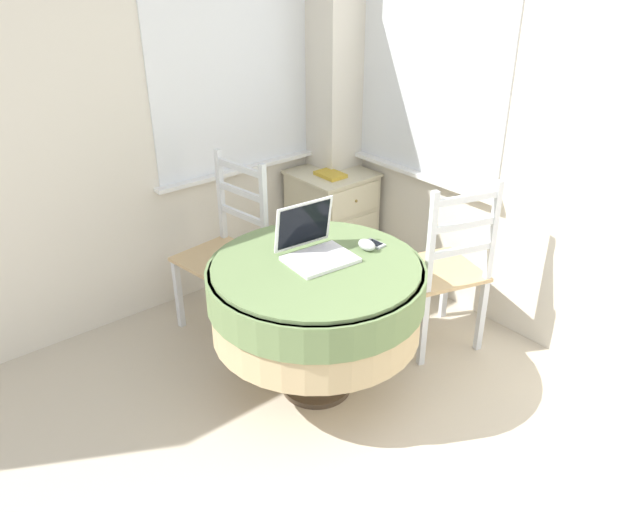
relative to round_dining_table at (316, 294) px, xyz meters
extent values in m
cube|color=silver|center=(-0.85, 1.30, 0.71)|extent=(4.15, 0.06, 2.55)
cube|color=white|center=(0.40, 1.26, 0.93)|extent=(1.10, 0.01, 1.42)
cube|color=white|center=(0.40, 1.23, 0.20)|extent=(1.18, 0.07, 0.02)
cube|color=white|center=(1.22, 0.44, 0.93)|extent=(0.01, 1.10, 1.42)
cube|color=white|center=(1.19, 0.44, 0.20)|extent=(0.07, 1.18, 0.02)
cube|color=silver|center=(1.09, 1.13, 0.71)|extent=(0.28, 0.28, 2.55)
cylinder|color=#4C3D2D|center=(0.00, 0.00, -0.55)|extent=(0.36, 0.36, 0.03)
cylinder|color=#4C3D2D|center=(0.00, 0.00, -0.19)|extent=(0.11, 0.11, 0.68)
cylinder|color=tan|center=(0.00, 0.00, -0.03)|extent=(1.02, 1.02, 0.35)
cylinder|color=#6B8451|center=(0.00, 0.00, 0.06)|extent=(1.04, 1.04, 0.17)
cylinder|color=#6B8451|center=(0.00, 0.00, 0.15)|extent=(0.99, 0.99, 0.02)
cube|color=white|center=(0.03, 0.01, 0.17)|extent=(0.33, 0.27, 0.02)
cube|color=silver|center=(0.04, 0.02, 0.18)|extent=(0.29, 0.17, 0.00)
cube|color=white|center=(0.05, 0.15, 0.30)|extent=(0.31, 0.08, 0.24)
cube|color=black|center=(0.05, 0.14, 0.30)|extent=(0.28, 0.06, 0.21)
ellipsoid|color=silver|center=(0.28, -0.05, 0.19)|extent=(0.07, 0.10, 0.05)
cube|color=#B2B7BC|center=(0.35, -0.03, 0.17)|extent=(0.07, 0.11, 0.01)
cube|color=black|center=(0.35, -0.03, 0.17)|extent=(0.05, 0.08, 0.00)
cube|color=tan|center=(-0.05, 0.80, -0.11)|extent=(0.47, 0.48, 0.02)
cube|color=silver|center=(-0.26, 0.96, -0.34)|extent=(0.04, 0.04, 0.44)
cube|color=silver|center=(-0.21, 0.59, -0.34)|extent=(0.04, 0.04, 0.44)
cube|color=silver|center=(0.11, 1.01, -0.34)|extent=(0.04, 0.04, 0.44)
cube|color=silver|center=(0.16, 0.64, -0.34)|extent=(0.04, 0.04, 0.44)
cube|color=silver|center=(0.11, 1.01, 0.17)|extent=(0.04, 0.04, 0.55)
cube|color=silver|center=(0.16, 0.64, 0.17)|extent=(0.04, 0.04, 0.55)
cube|color=silver|center=(0.13, 0.83, 0.38)|extent=(0.07, 0.37, 0.04)
cube|color=silver|center=(0.13, 0.83, 0.24)|extent=(0.07, 0.37, 0.04)
cube|color=silver|center=(0.13, 0.83, 0.10)|extent=(0.07, 0.37, 0.04)
cube|color=tan|center=(0.80, -0.09, -0.11)|extent=(0.53, 0.53, 0.02)
cube|color=silver|center=(1.03, 0.03, -0.34)|extent=(0.04, 0.04, 0.44)
cube|color=silver|center=(0.68, 0.14, -0.34)|extent=(0.04, 0.04, 0.44)
cube|color=silver|center=(0.92, -0.33, -0.34)|extent=(0.04, 0.04, 0.44)
cube|color=silver|center=(0.57, -0.21, -0.34)|extent=(0.04, 0.04, 0.44)
cube|color=silver|center=(0.92, -0.33, 0.17)|extent=(0.04, 0.04, 0.55)
cube|color=silver|center=(0.57, -0.21, 0.17)|extent=(0.04, 0.04, 0.55)
cube|color=silver|center=(0.74, -0.27, 0.38)|extent=(0.36, 0.13, 0.04)
cube|color=silver|center=(0.74, -0.27, 0.24)|extent=(0.36, 0.13, 0.04)
cube|color=silver|center=(0.74, -0.27, 0.10)|extent=(0.36, 0.13, 0.04)
cube|color=beige|center=(0.96, 0.99, -0.23)|extent=(0.46, 0.47, 0.67)
cube|color=beige|center=(0.96, 0.99, 0.11)|extent=(0.49, 0.49, 0.02)
cube|color=beige|center=(0.96, 0.76, -0.01)|extent=(0.41, 0.01, 0.19)
sphere|color=olive|center=(0.96, 0.75, -0.01)|extent=(0.02, 0.02, 0.02)
cube|color=beige|center=(0.96, 0.76, -0.23)|extent=(0.41, 0.01, 0.19)
sphere|color=olive|center=(0.96, 0.75, -0.23)|extent=(0.02, 0.02, 0.02)
cube|color=beige|center=(0.96, 0.76, -0.45)|extent=(0.41, 0.01, 0.19)
sphere|color=olive|center=(0.96, 0.75, -0.45)|extent=(0.02, 0.02, 0.02)
cube|color=gold|center=(0.90, 0.94, 0.13)|extent=(0.13, 0.19, 0.02)
camera|label=1|loc=(-1.64, -1.99, 1.54)|focal=35.00mm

